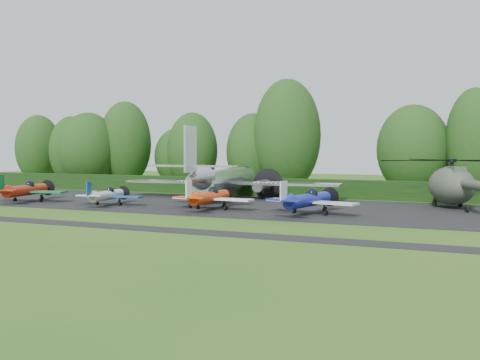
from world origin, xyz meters
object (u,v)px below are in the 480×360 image
at_px(transport_plane, 224,180).
at_px(light_plane_orange, 210,197).
at_px(light_plane_red, 26,190).
at_px(light_plane_white, 107,195).
at_px(helicopter, 451,182).
at_px(light_plane_blue, 308,200).

height_order(transport_plane, light_plane_orange, transport_plane).
height_order(light_plane_red, light_plane_white, light_plane_red).
bearing_deg(helicopter, light_plane_white, -139.48).
bearing_deg(transport_plane, light_plane_blue, -34.76).
distance_m(transport_plane, light_plane_orange, 9.91).
height_order(light_plane_red, helicopter, helicopter).
relative_size(light_plane_orange, helicopter, 0.48).
distance_m(light_plane_red, light_plane_blue, 28.42).
bearing_deg(transport_plane, light_plane_white, -123.07).
bearing_deg(light_plane_red, helicopter, 26.61).
bearing_deg(light_plane_blue, transport_plane, 128.44).
bearing_deg(light_plane_red, light_plane_blue, 12.88).
height_order(transport_plane, light_plane_blue, transport_plane).
xyz_separation_m(transport_plane, helicopter, (21.81, 0.49, 0.25)).
height_order(transport_plane, light_plane_white, transport_plane).
relative_size(light_plane_white, light_plane_orange, 0.88).
xyz_separation_m(light_plane_red, light_plane_orange, (19.84, 0.68, -0.07)).
bearing_deg(light_plane_white, light_plane_orange, 9.71).
bearing_deg(light_plane_orange, helicopter, 26.00).
relative_size(light_plane_white, light_plane_blue, 0.83).
relative_size(transport_plane, light_plane_blue, 2.93).
xyz_separation_m(light_plane_orange, helicopter, (18.82, 9.89, 1.19)).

